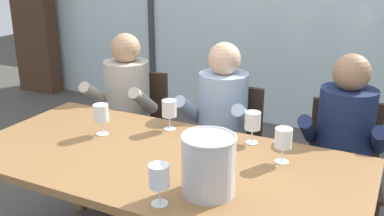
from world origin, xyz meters
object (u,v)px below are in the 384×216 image
chair_center (342,162)px  person_beige_jumper (123,106)px  person_navy_polo (342,144)px  wine_glass_by_left_taster (101,114)px  person_pale_blue_shirt (218,123)px  wine_glass_near_bucket (159,178)px  wine_glass_center_pour (253,122)px  wine_glass_by_right_taster (283,140)px  chair_left_of_center (226,140)px  wine_glass_spare_empty (169,110)px  dining_table (161,171)px  ice_bucket_primary (208,164)px  chair_near_curtain (137,121)px

chair_center → person_beige_jumper: 1.53m
chair_center → person_navy_polo: bearing=-98.9°
wine_glass_by_left_taster → chair_center: bearing=32.6°
person_pale_blue_shirt → wine_glass_near_bucket: (0.22, -1.13, 0.19)m
person_beige_jumper → wine_glass_center_pour: size_ratio=6.79×
person_beige_jumper → wine_glass_by_right_taster: bearing=-28.0°
person_pale_blue_shirt → chair_left_of_center: bearing=87.0°
wine_glass_spare_empty → wine_glass_by_left_taster: bearing=-142.0°
person_navy_polo → wine_glass_by_left_taster: (-1.20, -0.64, 0.19)m
wine_glass_near_bucket → wine_glass_center_pour: same height
person_beige_jumper → wine_glass_center_pour: (1.10, -0.38, 0.19)m
wine_glass_near_bucket → chair_center: bearing=66.6°
dining_table → wine_glass_center_pour: size_ratio=11.46×
ice_bucket_primary → wine_glass_near_bucket: (-0.14, -0.17, -0.01)m
dining_table → person_pale_blue_shirt: person_pale_blue_shirt is taller
wine_glass_spare_empty → wine_glass_by_right_taster: bearing=-10.6°
person_navy_polo → person_pale_blue_shirt: bearing=178.1°
chair_left_of_center → dining_table: bearing=-87.3°
person_beige_jumper → wine_glass_spare_empty: (0.61, -0.40, 0.19)m
wine_glass_center_pour → wine_glass_near_bucket: bearing=-99.7°
chair_center → person_pale_blue_shirt: size_ratio=0.73×
person_pale_blue_shirt → ice_bucket_primary: 1.04m
wine_glass_near_bucket → wine_glass_by_left_taster: bearing=143.3°
person_pale_blue_shirt → wine_glass_center_pour: (0.35, -0.38, 0.19)m
dining_table → wine_glass_near_bucket: 0.47m
person_pale_blue_shirt → ice_bucket_primary: bearing=-70.7°
chair_near_curtain → person_pale_blue_shirt: person_pale_blue_shirt is taller
ice_bucket_primary → wine_glass_near_bucket: size_ratio=1.49×
person_navy_polo → wine_glass_center_pour: size_ratio=6.79×
person_pale_blue_shirt → chair_center: bearing=8.4°
wine_glass_by_right_taster → wine_glass_near_bucket: bearing=-119.5°
dining_table → chair_near_curtain: size_ratio=2.32×
person_beige_jumper → ice_bucket_primary: person_beige_jumper is taller
chair_near_curtain → wine_glass_center_pour: bearing=-34.5°
chair_near_curtain → chair_left_of_center: bearing=-10.3°
person_beige_jumper → person_navy_polo: same height
chair_near_curtain → chair_center: same height
chair_left_of_center → wine_glass_spare_empty: wine_glass_spare_empty is taller
wine_glass_near_bucket → wine_glass_by_right_taster: (0.34, 0.59, 0.00)m
person_navy_polo → wine_glass_center_pour: 0.59m
chair_near_curtain → dining_table: bearing=-58.7°
person_navy_polo → ice_bucket_primary: 1.06m
chair_center → wine_glass_near_bucket: 1.42m
chair_left_of_center → person_beige_jumper: (-0.75, -0.14, 0.17)m
person_pale_blue_shirt → ice_bucket_primary: size_ratio=4.56×
wine_glass_by_right_taster → person_pale_blue_shirt: bearing=136.4°
wine_glass_by_right_taster → chair_near_curtain: bearing=151.7°
chair_left_of_center → ice_bucket_primary: bearing=-69.5°
chair_left_of_center → wine_glass_by_left_taster: 0.96m
wine_glass_by_right_taster → wine_glass_center_pour: bearing=143.3°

